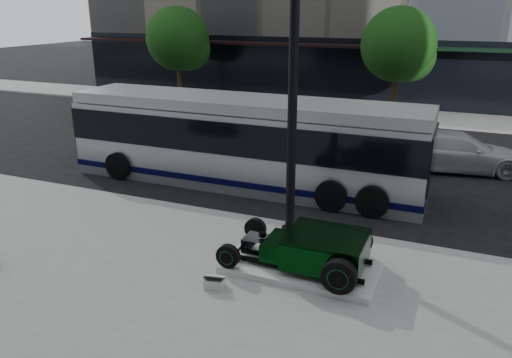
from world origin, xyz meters
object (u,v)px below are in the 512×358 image
at_px(lamppost, 293,100).
at_px(transit_bus, 244,141).
at_px(hot_rod, 316,249).
at_px(white_sedan, 457,152).

relative_size(lamppost, transit_bus, 0.63).
bearing_deg(hot_rod, white_sedan, 74.53).
xyz_separation_m(lamppost, white_sedan, (3.82, 7.83, -2.94)).
bearing_deg(white_sedan, transit_bus, 112.03).
height_order(hot_rod, transit_bus, transit_bus).
height_order(hot_rod, white_sedan, white_sedan).
bearing_deg(lamppost, white_sedan, 64.02).
bearing_deg(hot_rod, transit_bus, 127.94).
bearing_deg(hot_rod, lamppost, 125.44).
xyz_separation_m(hot_rod, lamppost, (-1.19, 1.67, 2.95)).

